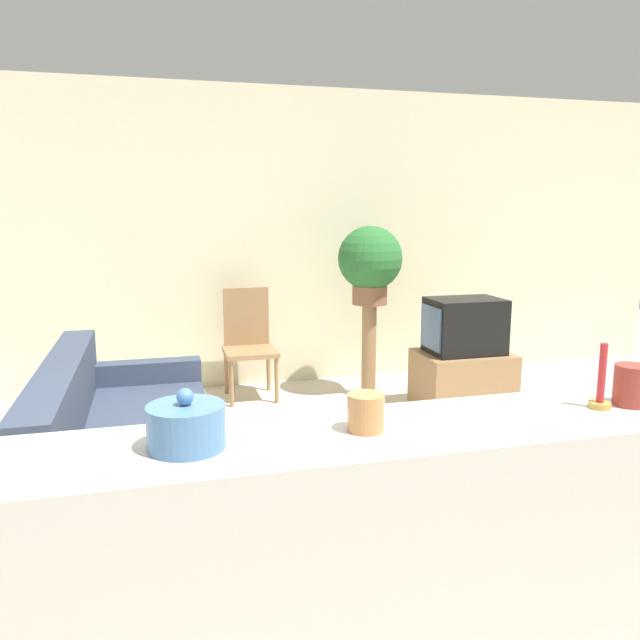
{
  "coord_description": "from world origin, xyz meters",
  "views": [
    {
      "loc": [
        -0.66,
        -2.25,
        1.63
      ],
      "look_at": [
        0.46,
        1.94,
        0.85
      ],
      "focal_mm": 35.0,
      "sensor_mm": 36.0,
      "label": 1
    }
  ],
  "objects_px": {
    "couch": "(124,451)",
    "potted_plant": "(370,261)",
    "decorative_bowl": "(186,426)",
    "television": "(464,326)",
    "wooden_chair": "(249,339)"
  },
  "relations": [
    {
      "from": "couch",
      "to": "potted_plant",
      "type": "height_order",
      "value": "potted_plant"
    },
    {
      "from": "potted_plant",
      "to": "decorative_bowl",
      "type": "xyz_separation_m",
      "value": [
        -1.72,
        -3.38,
        -0.13
      ]
    },
    {
      "from": "potted_plant",
      "to": "television",
      "type": "bearing_deg",
      "value": -41.4
    },
    {
      "from": "wooden_chair",
      "to": "decorative_bowl",
      "type": "relative_size",
      "value": 4.52
    },
    {
      "from": "couch",
      "to": "potted_plant",
      "type": "relative_size",
      "value": 2.99
    },
    {
      "from": "couch",
      "to": "wooden_chair",
      "type": "bearing_deg",
      "value": 60.95
    },
    {
      "from": "couch",
      "to": "decorative_bowl",
      "type": "distance_m",
      "value": 2.07
    },
    {
      "from": "television",
      "to": "wooden_chair",
      "type": "relative_size",
      "value": 0.62
    },
    {
      "from": "television",
      "to": "decorative_bowl",
      "type": "xyz_separation_m",
      "value": [
        -2.33,
        -2.84,
        0.36
      ]
    },
    {
      "from": "television",
      "to": "decorative_bowl",
      "type": "relative_size",
      "value": 2.83
    },
    {
      "from": "potted_plant",
      "to": "decorative_bowl",
      "type": "height_order",
      "value": "potted_plant"
    },
    {
      "from": "couch",
      "to": "wooden_chair",
      "type": "relative_size",
      "value": 2.11
    },
    {
      "from": "wooden_chair",
      "to": "decorative_bowl",
      "type": "xyz_separation_m",
      "value": [
        -0.7,
        -3.66,
        0.55
      ]
    },
    {
      "from": "couch",
      "to": "wooden_chair",
      "type": "distance_m",
      "value": 2.03
    },
    {
      "from": "couch",
      "to": "potted_plant",
      "type": "distance_m",
      "value": 2.65
    }
  ]
}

